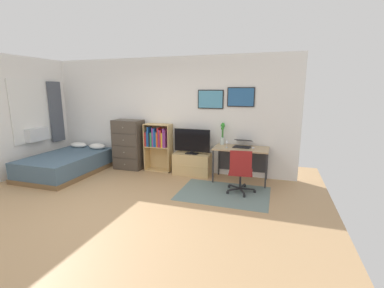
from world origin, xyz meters
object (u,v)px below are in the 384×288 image
desk (241,153)px  laptop (243,144)px  dresser (129,144)px  television (192,142)px  computer_mouse (253,148)px  bed (68,163)px  tv_stand (192,164)px  bamboo_vase (223,133)px  wine_glass (227,141)px  bookshelf (158,142)px  office_chair (241,170)px

desk → laptop: bearing=68.1°
dresser → television: 1.67m
computer_mouse → desk: bearing=158.1°
bed → desk: size_ratio=1.79×
tv_stand → bamboo_vase: 1.01m
dresser → bamboo_vase: bamboo_vase is taller
bamboo_vase → tv_stand: bearing=-171.3°
dresser → television: dresser is taller
tv_stand → wine_glass: wine_glass is taller
dresser → desk: dresser is taller
desk → laptop: size_ratio=2.73×
bookshelf → tv_stand: size_ratio=1.34×
computer_mouse → bookshelf: bearing=175.5°
office_chair → computer_mouse: (0.16, 0.69, 0.30)m
desk → bamboo_vase: bearing=163.2°
desk → computer_mouse: (0.25, -0.10, 0.15)m
bed → computer_mouse: size_ratio=19.59×
bookshelf → office_chair: size_ratio=1.33×
television → laptop: (1.15, 0.02, 0.01)m
bamboo_vase → laptop: bearing=-12.2°
computer_mouse → bamboo_vase: bearing=161.4°
computer_mouse → wine_glass: bearing=-173.8°
bookshelf → wine_glass: bearing=-7.8°
television → office_chair: bearing=-33.2°
bookshelf → desk: bookshelf is taller
bed → wine_glass: 3.79m
television → wine_glass: (0.84, -0.17, 0.09)m
bed → office_chair: office_chair is taller
bed → bookshelf: bearing=23.2°
bookshelf → desk: bearing=-2.2°
office_chair → dresser: bearing=158.7°
dresser → television: size_ratio=1.45×
bed → wine_glass: size_ratio=11.32×
dresser → office_chair: size_ratio=1.42×
bed → television: bearing=15.0°
bed → dresser: 1.48m
dresser → bamboo_vase: (2.34, 0.12, 0.38)m
television → wine_glass: television is taller
bamboo_vase → wine_glass: 0.36m
bed → computer_mouse: 4.31m
television → laptop: size_ratio=2.02×
bed → laptop: 4.11m
television → wine_glass: size_ratio=4.70×
dresser → office_chair: 3.00m
bed → tv_stand: bearing=15.5°
bookshelf → computer_mouse: bearing=-4.5°
desk → laptop: 0.20m
laptop → bamboo_vase: bearing=172.9°
dresser → bed: bearing=-146.1°
bookshelf → tv_stand: bookshelf is taller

